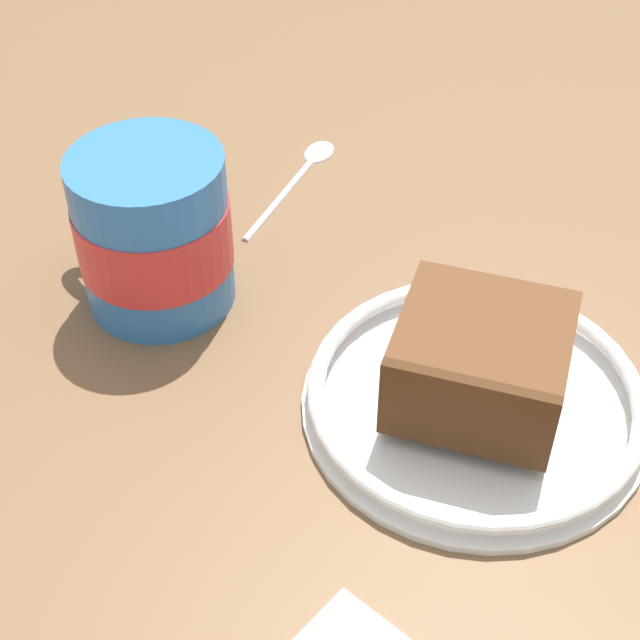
{
  "coord_description": "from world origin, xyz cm",
  "views": [
    {
      "loc": [
        -8.57,
        38.17,
        37.72
      ],
      "look_at": [
        0.29,
        1.39,
        3.0
      ],
      "focal_mm": 53.59,
      "sensor_mm": 36.0,
      "label": 1
    }
  ],
  "objects_px": {
    "cake_slice": "(480,365)",
    "tea_mug": "(152,230)",
    "small_plate": "(475,398)",
    "teaspoon": "(306,164)"
  },
  "relations": [
    {
      "from": "small_plate",
      "to": "tea_mug",
      "type": "xyz_separation_m",
      "value": [
        0.19,
        -0.05,
        0.04
      ]
    },
    {
      "from": "small_plate",
      "to": "tea_mug",
      "type": "height_order",
      "value": "tea_mug"
    },
    {
      "from": "small_plate",
      "to": "teaspoon",
      "type": "relative_size",
      "value": 1.41
    },
    {
      "from": "cake_slice",
      "to": "teaspoon",
      "type": "bearing_deg",
      "value": -55.13
    },
    {
      "from": "small_plate",
      "to": "teaspoon",
      "type": "xyz_separation_m",
      "value": [
        0.14,
        -0.2,
        -0.01
      ]
    },
    {
      "from": "cake_slice",
      "to": "tea_mug",
      "type": "relative_size",
      "value": 0.81
    },
    {
      "from": "small_plate",
      "to": "teaspoon",
      "type": "height_order",
      "value": "small_plate"
    },
    {
      "from": "small_plate",
      "to": "cake_slice",
      "type": "height_order",
      "value": "cake_slice"
    },
    {
      "from": "small_plate",
      "to": "tea_mug",
      "type": "relative_size",
      "value": 1.65
    },
    {
      "from": "tea_mug",
      "to": "small_plate",
      "type": "bearing_deg",
      "value": 165.85
    }
  ]
}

